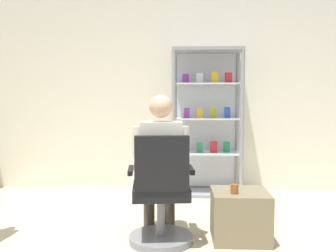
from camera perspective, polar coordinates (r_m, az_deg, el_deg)
back_wall at (r=5.04m, az=1.36°, el=5.34°), size 6.00×0.10×2.70m
display_cabinet_main at (r=4.82m, az=6.06°, el=0.78°), size 0.90×0.45×1.90m
office_chair at (r=3.17m, az=-1.10°, el=-11.48°), size 0.59×0.56×0.96m
seated_shopkeeper at (r=3.26m, az=-1.23°, el=-5.30°), size 0.52×0.59×1.29m
storage_crate at (r=3.39m, az=11.22°, el=-13.60°), size 0.50×0.46×0.44m
tea_glass at (r=3.23m, az=10.39°, el=-9.70°), size 0.07×0.07×0.08m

